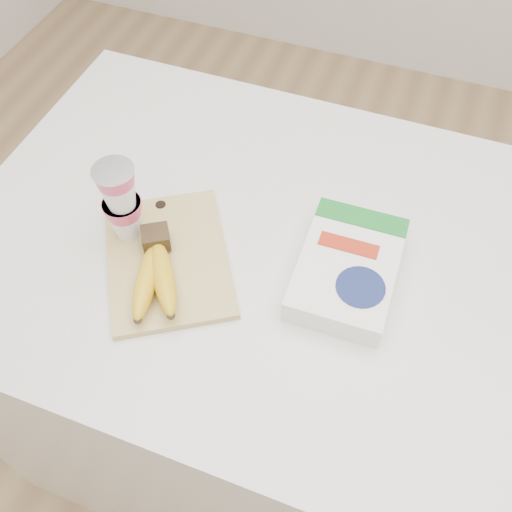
# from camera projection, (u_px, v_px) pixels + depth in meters

# --- Properties ---
(room) EXTENTS (4.00, 4.00, 4.00)m
(room) POSITION_uv_depth(u_px,v_px,m) (311.00, 62.00, 0.73)
(room) COLOR tan
(room) RESTS_ON ground
(table) EXTENTS (1.27, 0.85, 0.95)m
(table) POSITION_uv_depth(u_px,v_px,m) (284.00, 363.00, 1.43)
(table) COLOR silver
(table) RESTS_ON ground
(cutting_board) EXTENTS (0.33, 0.36, 0.01)m
(cutting_board) POSITION_uv_depth(u_px,v_px,m) (168.00, 259.00, 1.02)
(cutting_board) COLOR tan
(cutting_board) RESTS_ON table
(bananas) EXTENTS (0.14, 0.20, 0.06)m
(bananas) POSITION_uv_depth(u_px,v_px,m) (155.00, 273.00, 0.97)
(bananas) COLOR #382816
(bananas) RESTS_ON cutting_board
(yogurt_stack) EXTENTS (0.07, 0.07, 0.17)m
(yogurt_stack) POSITION_uv_depth(u_px,v_px,m) (121.00, 201.00, 0.98)
(yogurt_stack) COLOR white
(yogurt_stack) RESTS_ON cutting_board
(cereal_box) EXTENTS (0.17, 0.25, 0.05)m
(cereal_box) POSITION_uv_depth(u_px,v_px,m) (347.00, 269.00, 0.99)
(cereal_box) COLOR white
(cereal_box) RESTS_ON table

